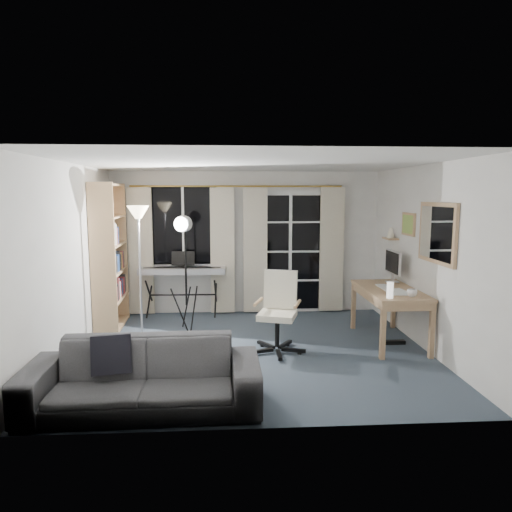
{
  "coord_description": "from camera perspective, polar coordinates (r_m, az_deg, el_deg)",
  "views": [
    {
      "loc": [
        -0.32,
        -5.71,
        2.01
      ],
      "look_at": [
        0.06,
        0.35,
        1.19
      ],
      "focal_mm": 32.0,
      "sensor_mm": 36.0,
      "label": 1
    }
  ],
  "objects": [
    {
      "name": "french_door",
      "position": [
        7.82,
        4.26,
        0.41
      ],
      "size": [
        1.32,
        0.09,
        2.11
      ],
      "color": "white",
      "rests_on": "floor"
    },
    {
      "name": "desk_clutter",
      "position": [
        6.27,
        16.5,
        -5.82
      ],
      "size": [
        0.44,
        0.84,
        0.94
      ],
      "rotation": [
        0.0,
        0.0,
        -0.0
      ],
      "color": "white",
      "rests_on": "desk"
    },
    {
      "name": "keyboard_piano",
      "position": [
        7.54,
        -9.17,
        -1.91
      ],
      "size": [
        1.41,
        0.7,
        1.01
      ],
      "rotation": [
        0.0,
        0.0,
        -0.03
      ],
      "color": "black",
      "rests_on": "floor"
    },
    {
      "name": "bookshelf",
      "position": [
        7.21,
        -18.12,
        -0.48
      ],
      "size": [
        0.4,
        1.03,
        2.19
      ],
      "rotation": [
        0.0,
        0.0,
        0.05
      ],
      "color": "#A27A55",
      "rests_on": "floor"
    },
    {
      "name": "monitor",
      "position": [
        6.9,
        16.74,
        -0.86
      ],
      "size": [
        0.18,
        0.54,
        0.47
      ],
      "rotation": [
        0.0,
        0.0,
        -0.0
      ],
      "color": "silver",
      "rests_on": "desk"
    },
    {
      "name": "wall_mirror",
      "position": [
        5.95,
        21.7,
        2.67
      ],
      "size": [
        0.04,
        0.94,
        0.74
      ],
      "color": "#A27A55",
      "rests_on": "floor"
    },
    {
      "name": "studio_light",
      "position": [
        6.65,
        -9.04,
        2.31
      ],
      "size": [
        0.4,
        0.4,
        1.75
      ],
      "rotation": [
        0.0,
        0.0,
        -0.39
      ],
      "color": "black",
      "rests_on": "floor"
    },
    {
      "name": "torchiere_lamp",
      "position": [
        6.47,
        -14.44,
        2.89
      ],
      "size": [
        0.39,
        0.39,
        1.86
      ],
      "rotation": [
        0.0,
        0.0,
        0.4
      ],
      "color": "#B2B2B7",
      "rests_on": "floor"
    },
    {
      "name": "desk",
      "position": [
        6.48,
        16.36,
        -4.75
      ],
      "size": [
        0.7,
        1.39,
        0.75
      ],
      "rotation": [
        0.0,
        0.0,
        -0.0
      ],
      "color": "#A98057",
      "rests_on": "floor"
    },
    {
      "name": "framed_print",
      "position": [
        6.77,
        18.53,
        3.79
      ],
      "size": [
        0.03,
        0.42,
        0.32
      ],
      "color": "#A27A55",
      "rests_on": "floor"
    },
    {
      "name": "wall_shelf",
      "position": [
        7.22,
        16.47,
        2.56
      ],
      "size": [
        0.16,
        0.3,
        0.18
      ],
      "color": "#A27A55",
      "rests_on": "floor"
    },
    {
      "name": "sofa",
      "position": [
        4.52,
        -13.96,
        -13.07
      ],
      "size": [
        2.19,
        0.67,
        0.85
      ],
      "rotation": [
        0.0,
        0.0,
        0.02
      ],
      "color": "#2F2E31",
      "rests_on": "floor"
    },
    {
      "name": "mug",
      "position": [
        6.03,
        18.92,
        -4.28
      ],
      "size": [
        0.12,
        0.1,
        0.12
      ],
      "primitive_type": "imported",
      "rotation": [
        0.0,
        0.0,
        -0.0
      ],
      "color": "silver",
      "rests_on": "desk"
    },
    {
      "name": "curtains",
      "position": [
        7.65,
        -2.24,
        0.78
      ],
      "size": [
        3.6,
        0.07,
        2.13
      ],
      "color": "gold",
      "rests_on": "floor"
    },
    {
      "name": "floor",
      "position": [
        6.06,
        -0.41,
        -11.8
      ],
      "size": [
        4.5,
        4.0,
        0.02
      ],
      "primitive_type": "cube",
      "color": "#3B4755",
      "rests_on": "ground"
    },
    {
      "name": "window",
      "position": [
        7.73,
        -9.07,
        3.79
      ],
      "size": [
        1.2,
        0.08,
        1.4
      ],
      "color": "white",
      "rests_on": "floor"
    },
    {
      "name": "office_chair",
      "position": [
        5.94,
        2.91,
        -5.98
      ],
      "size": [
        0.72,
        0.72,
        1.04
      ],
      "rotation": [
        0.0,
        0.0,
        -0.31
      ],
      "color": "black",
      "rests_on": "floor"
    }
  ]
}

